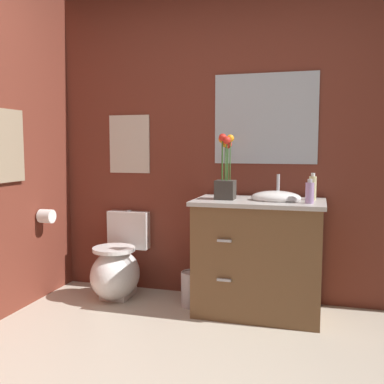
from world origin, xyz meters
TOP-DOWN VIEW (x-y plane):
  - wall_back at (0.20, 1.81)m, footprint 4.60×0.05m
  - toilet at (-0.89, 1.52)m, footprint 0.38×0.59m
  - vanity_cabinet at (0.27, 1.49)m, footprint 0.94×0.56m
  - flower_vase at (0.02, 1.46)m, footprint 0.14×0.14m
  - soap_bottle at (0.64, 1.59)m, footprint 0.05×0.05m
  - lotion_bottle at (0.62, 1.39)m, footprint 0.06×0.06m
  - trash_bin at (-0.24, 1.49)m, footprint 0.18×0.18m
  - wall_poster at (-0.89, 1.78)m, footprint 0.37×0.01m
  - wall_mirror at (0.26, 1.78)m, footprint 0.80×0.01m
  - hanging_towel at (-1.46, 0.98)m, footprint 0.03×0.28m
  - toilet_paper_roll at (-1.41, 1.32)m, footprint 0.11×0.11m

SIDE VIEW (x-z plane):
  - trash_bin at x=-0.24m, z-range 0.00..0.27m
  - toilet at x=-0.89m, z-range -0.10..0.59m
  - vanity_cabinet at x=0.27m, z-range -0.08..0.95m
  - toilet_paper_roll at x=-1.41m, z-range 0.62..0.74m
  - lotion_bottle at x=0.62m, z-range 0.84..1.01m
  - soap_bottle at x=0.64m, z-range 0.84..1.04m
  - flower_vase at x=0.02m, z-range 0.78..1.26m
  - hanging_towel at x=-1.46m, z-range 0.98..1.50m
  - wall_back at x=0.20m, z-range 0.00..2.50m
  - wall_poster at x=-0.89m, z-range 1.01..1.50m
  - wall_mirror at x=0.26m, z-range 1.10..1.80m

